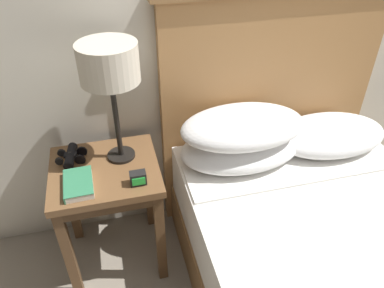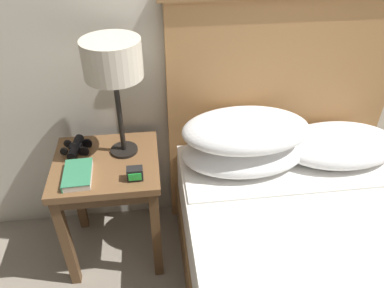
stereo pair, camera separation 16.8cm
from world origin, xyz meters
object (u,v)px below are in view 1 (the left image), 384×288
Objects in this scene: book_on_nightstand at (78,184)px; binoculars_pair at (71,156)px; alarm_clock at (138,178)px; nightstand at (107,184)px; bed at (336,277)px; table_lamp at (109,66)px.

binoculars_pair reaches higher than book_on_nightstand.
book_on_nightstand is at bearing 170.84° from alarm_clock.
binoculars_pair is (-0.14, 0.10, 0.12)m from nightstand.
alarm_clock is at bearing -45.55° from nightstand.
nightstand is at bearing 41.88° from book_on_nightstand.
bed reaches higher than table_lamp.
nightstand is 1.10× the size of table_lamp.
book_on_nightstand reaches higher than nightstand.
binoculars_pair is at bearing 98.21° from book_on_nightstand.
bed is 1.16m from book_on_nightstand.
nightstand is 3.13× the size of book_on_nightstand.
table_lamp is at bearing 40.77° from book_on_nightstand.
bed reaches higher than book_on_nightstand.
binoculars_pair is (-0.03, 0.20, 0.01)m from book_on_nightstand.
binoculars_pair reaches higher than nightstand.
alarm_clock is (0.25, -0.04, 0.01)m from book_on_nightstand.
bed is at bearing -26.76° from book_on_nightstand.
binoculars_pair is at bearing 172.82° from table_lamp.
bed is 3.51× the size of table_lamp.
book_on_nightstand is 2.79× the size of alarm_clock.
table_lamp reaches higher than nightstand.
bed is (0.89, -0.61, -0.19)m from nightstand.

